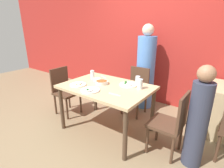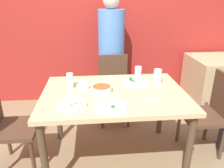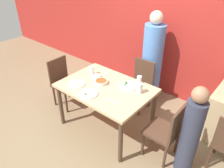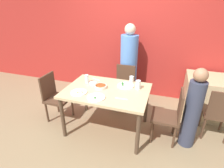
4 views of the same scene
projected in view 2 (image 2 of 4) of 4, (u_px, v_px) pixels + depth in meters
name	position (u px, v px, depth m)	size (l,w,h in m)	color
ground_plane	(114.00, 157.00, 2.28)	(10.00, 10.00, 0.00)	#847051
wall_back	(104.00, 12.00, 3.17)	(10.00, 0.06, 2.70)	#A82823
dining_table	(114.00, 100.00, 2.03)	(1.31, 0.92, 0.75)	tan
chair_adult_spot	(114.00, 87.00, 2.85)	(0.40, 0.40, 0.87)	#4C3323
chair_child_spot	(209.00, 112.00, 2.24)	(0.40, 0.40, 0.87)	#4C3323
chair_empty_left	(7.00, 124.00, 2.02)	(0.40, 0.40, 0.87)	#4C3323
person_adult	(111.00, 59.00, 3.07)	(0.36, 0.36, 1.63)	#5184D1
bowl_curry	(102.00, 89.00, 2.01)	(0.19, 0.19, 0.05)	silver
plate_rice_adult	(111.00, 106.00, 1.71)	(0.26, 0.26, 0.05)	white
plate_rice_child	(72.00, 104.00, 1.76)	(0.24, 0.24, 0.05)	white
plate_noodles	(136.00, 81.00, 2.21)	(0.27, 0.27, 0.06)	white
bowl_rice_small	(83.00, 86.00, 2.07)	(0.12, 0.12, 0.04)	white
glass_water_tall	(138.00, 71.00, 2.38)	(0.07, 0.07, 0.11)	silver
glass_water_short	(70.00, 81.00, 2.06)	(0.06, 0.06, 0.15)	silver
glass_water_center	(158.00, 76.00, 2.18)	(0.08, 0.08, 0.14)	silver
fork_steel	(151.00, 100.00, 1.84)	(0.18, 0.03, 0.01)	silver
spoon_steel	(81.00, 80.00, 2.27)	(0.17, 0.08, 0.01)	silver
background_table	(220.00, 82.00, 3.24)	(0.89, 0.73, 0.75)	tan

